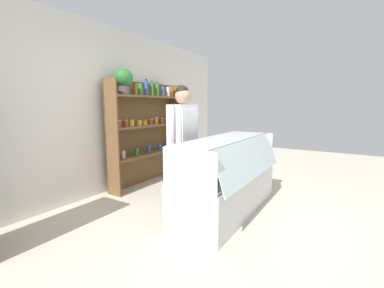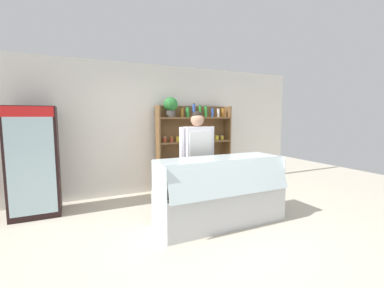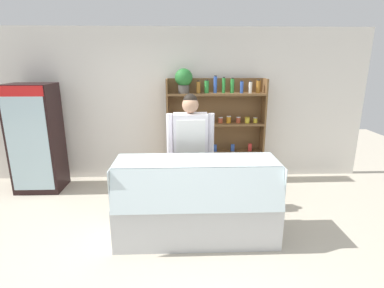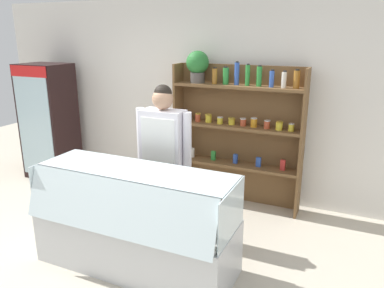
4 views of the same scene
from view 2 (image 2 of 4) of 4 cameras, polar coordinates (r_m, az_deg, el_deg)
ground_plane at (r=3.94m, az=4.36°, el=-18.26°), size 12.00×12.00×0.00m
back_wall at (r=5.64m, az=-6.75°, el=3.34°), size 6.80×0.10×2.70m
drinks_fridge at (r=4.91m, az=-31.72°, el=-3.34°), size 0.73×0.59×1.79m
shelving_unit at (r=5.61m, az=-0.34°, el=1.30°), size 1.70×0.30×2.02m
deli_display_case at (r=4.03m, az=6.20°, el=-12.89°), size 1.96×0.76×1.01m
shop_clerk at (r=4.43m, az=1.19°, el=-1.61°), size 0.66×0.25×1.72m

